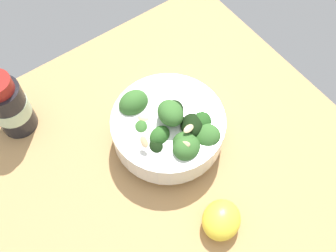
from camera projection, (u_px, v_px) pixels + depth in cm
name	position (u px, v px, depth cm)	size (l,w,h in cm)	color
ground_plane	(167.00, 182.00, 62.87)	(61.90, 61.90, 4.78)	tan
bowl_of_broccoli	(169.00, 127.00, 60.38)	(17.38, 17.38, 10.19)	white
lemon_wedge	(221.00, 220.00, 55.50)	(6.09, 5.39, 3.80)	yellow
bottle_short	(9.00, 106.00, 60.77)	(5.89, 5.89, 11.84)	black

